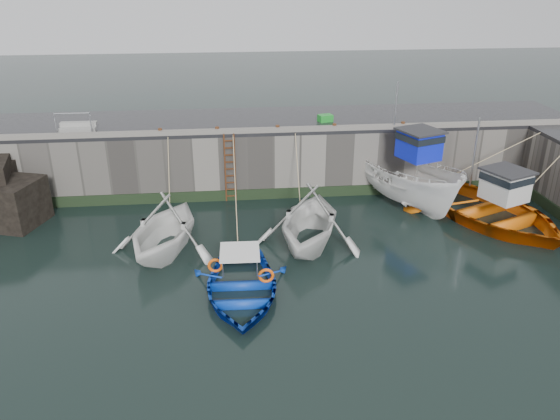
{
  "coord_description": "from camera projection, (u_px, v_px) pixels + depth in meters",
  "views": [
    {
      "loc": [
        -2.19,
        -13.54,
        9.83
      ],
      "look_at": [
        -0.14,
        5.9,
        1.2
      ],
      "focal_mm": 35.0,
      "sensor_mm": 36.0,
      "label": 1
    }
  ],
  "objects": [
    {
      "name": "boat_near_blacktrim_rope",
      "position": [
        297.0,
        207.0,
        24.66
      ],
      "size": [
        0.04,
        3.44,
        3.1
      ],
      "primitive_type": null,
      "color": "tan",
      "rests_on": "ground"
    },
    {
      "name": "road_back",
      "position": [
        269.0,
        121.0,
        26.62
      ],
      "size": [
        30.0,
        5.0,
        0.16
      ],
      "primitive_type": "cube",
      "color": "black",
      "rests_on": "quay_back"
    },
    {
      "name": "railing",
      "position": [
        78.0,
        127.0,
        24.53
      ],
      "size": [
        1.6,
        1.05,
        1.0
      ],
      "color": "#A5A8AD",
      "rests_on": "road_back"
    },
    {
      "name": "fish_crate",
      "position": [
        325.0,
        118.0,
        26.08
      ],
      "size": [
        0.75,
        0.6,
        0.33
      ],
      "primitive_type": "cube",
      "rotation": [
        0.0,
        0.0,
        0.27
      ],
      "color": "#1A9228",
      "rests_on": "road_back"
    },
    {
      "name": "algae_back",
      "position": [
        274.0,
        194.0,
        25.46
      ],
      "size": [
        30.0,
        0.08,
        0.5
      ],
      "primitive_type": "cube",
      "color": "black",
      "rests_on": "ground"
    },
    {
      "name": "ladder",
      "position": [
        230.0,
        168.0,
        24.68
      ],
      "size": [
        0.51,
        0.08,
        3.2
      ],
      "color": "#3F1E0F",
      "rests_on": "ground"
    },
    {
      "name": "boat_near_white",
      "position": [
        166.0,
        251.0,
        20.78
      ],
      "size": [
        5.46,
        5.91,
        2.57
      ],
      "primitive_type": "imported",
      "rotation": [
        0.0,
        0.0,
        -0.3
      ],
      "color": "white",
      "rests_on": "ground"
    },
    {
      "name": "ground",
      "position": [
        305.0,
        324.0,
        16.49
      ],
      "size": [
        120.0,
        120.0,
        0.0
      ],
      "primitive_type": "plane",
      "color": "black",
      "rests_on": "ground"
    },
    {
      "name": "quay_back",
      "position": [
        269.0,
        151.0,
        27.26
      ],
      "size": [
        30.0,
        5.0,
        3.0
      ],
      "primitive_type": "cube",
      "color": "slate",
      "rests_on": "ground"
    },
    {
      "name": "boat_near_white_rope",
      "position": [
        173.0,
        212.0,
        24.11
      ],
      "size": [
        0.04,
        3.47,
        3.1
      ],
      "primitive_type": null,
      "color": "tan",
      "rests_on": "ground"
    },
    {
      "name": "bollard_a",
      "position": [
        160.0,
        131.0,
        24.01
      ],
      "size": [
        0.18,
        0.18,
        0.28
      ],
      "primitive_type": "cylinder",
      "color": "#3F1E0F",
      "rests_on": "road_back"
    },
    {
      "name": "bollard_e",
      "position": [
        403.0,
        125.0,
        25.06
      ],
      "size": [
        0.18,
        0.18,
        0.28
      ],
      "primitive_type": "cylinder",
      "color": "#3F1E0F",
      "rests_on": "road_back"
    },
    {
      "name": "boat_far_white",
      "position": [
        407.0,
        180.0,
        24.71
      ],
      "size": [
        4.8,
        7.31,
        5.64
      ],
      "rotation": [
        0.0,
        0.0,
        0.36
      ],
      "color": "white",
      "rests_on": "ground"
    },
    {
      "name": "boat_near_blue_rope",
      "position": [
        236.0,
        226.0,
        22.86
      ],
      "size": [
        0.04,
        6.19,
        3.1
      ],
      "primitive_type": null,
      "color": "tan",
      "rests_on": "ground"
    },
    {
      "name": "bollard_b",
      "position": [
        217.0,
        130.0,
        24.25
      ],
      "size": [
        0.18,
        0.18,
        0.28
      ],
      "primitive_type": "cylinder",
      "color": "#3F1E0F",
      "rests_on": "road_back"
    },
    {
      "name": "bollard_c",
      "position": [
        278.0,
        128.0,
        24.51
      ],
      "size": [
        0.18,
        0.18,
        0.28
      ],
      "primitive_type": "cylinder",
      "color": "#3F1E0F",
      "rests_on": "road_back"
    },
    {
      "name": "boat_near_blue",
      "position": [
        241.0,
        294.0,
        18.03
      ],
      "size": [
        3.72,
        5.09,
        1.03
      ],
      "primitive_type": "imported",
      "rotation": [
        0.0,
        0.0,
        -0.03
      ],
      "color": "#0B37AF",
      "rests_on": "ground"
    },
    {
      "name": "boat_near_blacktrim",
      "position": [
        309.0,
        244.0,
        21.36
      ],
      "size": [
        5.75,
        6.2,
        2.68
      ],
      "primitive_type": "imported",
      "rotation": [
        0.0,
        0.0,
        -0.31
      ],
      "color": "silver",
      "rests_on": "ground"
    },
    {
      "name": "kerb_back",
      "position": [
        273.0,
        130.0,
        24.41
      ],
      "size": [
        30.0,
        0.3,
        0.2
      ],
      "primitive_type": "cube",
      "color": "slate",
      "rests_on": "road_back"
    },
    {
      "name": "bollard_d",
      "position": [
        334.0,
        127.0,
        24.76
      ],
      "size": [
        0.18,
        0.18,
        0.28
      ],
      "primitive_type": "cylinder",
      "color": "#3F1E0F",
      "rests_on": "road_back"
    },
    {
      "name": "boat_far_orange",
      "position": [
        490.0,
        209.0,
        23.17
      ],
      "size": [
        7.69,
        8.83,
        4.53
      ],
      "rotation": [
        0.0,
        0.0,
        0.4
      ],
      "color": "orange",
      "rests_on": "ground"
    }
  ]
}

